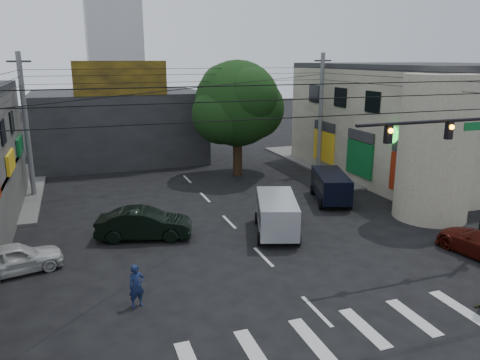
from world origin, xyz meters
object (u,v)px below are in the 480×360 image
traffic_gantry (462,154)px  utility_pole_far_right (321,114)px  white_compact (14,259)px  silver_minivan (277,216)px  navy_van (331,187)px  traffic_officer (137,286)px  street_tree (237,104)px  dark_sedan (144,224)px  utility_pole_far_left (26,127)px

traffic_gantry → utility_pole_far_right: utility_pole_far_right is taller
traffic_gantry → white_compact: traffic_gantry is taller
silver_minivan → navy_van: silver_minivan is taller
traffic_gantry → traffic_officer: traffic_gantry is taller
utility_pole_far_right → white_compact: 24.51m
traffic_gantry → street_tree: bearing=102.0°
street_tree → utility_pole_far_right: utility_pole_far_right is taller
street_tree → dark_sedan: (-8.75, -10.88, -4.70)m
street_tree → traffic_gantry: 18.42m
utility_pole_far_left → silver_minivan: (12.25, -11.49, -3.64)m
utility_pole_far_left → white_compact: utility_pole_far_left is taller
silver_minivan → traffic_officer: (-7.75, -5.00, -0.15)m
utility_pole_far_right → navy_van: (-3.27, -7.49, -3.68)m
traffic_gantry → dark_sedan: size_ratio=1.46×
traffic_gantry → traffic_officer: bearing=177.9°
traffic_gantry → traffic_officer: size_ratio=4.44×
street_tree → utility_pole_far_left: 14.56m
white_compact → silver_minivan: (12.25, 0.51, 0.30)m
street_tree → navy_van: (3.23, -8.49, -4.56)m
dark_sedan → navy_van: 12.22m
navy_van → traffic_officer: (-13.23, -9.00, -0.10)m
utility_pole_far_right → street_tree: bearing=171.3°
silver_minivan → utility_pole_far_right: bearing=-18.1°
traffic_officer → traffic_gantry: bearing=-15.7°
street_tree → traffic_gantry: street_tree is taller
utility_pole_far_left → traffic_officer: (4.50, -16.49, -3.79)m
street_tree → white_compact: (-14.50, -13.00, -4.81)m
utility_pole_far_right → navy_van: bearing=-113.6°
utility_pole_far_left → utility_pole_far_right: bearing=0.0°
utility_pole_far_right → white_compact: utility_pole_far_right is taller
traffic_gantry → dark_sedan: bearing=150.5°
traffic_gantry → silver_minivan: traffic_gantry is taller
traffic_gantry → white_compact: 19.45m
traffic_gantry → navy_van: traffic_gantry is taller
dark_sedan → white_compact: size_ratio=1.20×
navy_van → dark_sedan: bearing=120.2°
utility_pole_far_right → white_compact: size_ratio=2.22×
utility_pole_far_left → navy_van: (17.73, -7.49, -3.68)m
white_compact → navy_van: size_ratio=0.85×
white_compact → navy_van: bearing=-88.8°
traffic_officer → dark_sedan: bearing=65.7°
utility_pole_far_right → dark_sedan: size_ratio=1.86×
street_tree → traffic_gantry: bearing=-78.0°
street_tree → traffic_officer: (-10.00, -17.49, -4.66)m
utility_pole_far_left → navy_van: 19.59m
street_tree → white_compact: bearing=-138.1°
utility_pole_far_right → utility_pole_far_left: bearing=180.0°
white_compact → utility_pole_far_left: bearing=-13.1°
white_compact → navy_van: (17.73, 4.51, 0.25)m
street_tree → white_compact: street_tree is taller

